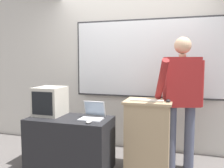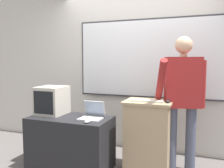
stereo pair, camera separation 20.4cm
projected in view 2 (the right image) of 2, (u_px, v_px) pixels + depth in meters
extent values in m
cube|color=beige|center=(136.00, 63.00, 3.88)|extent=(6.40, 0.12, 2.83)
cube|color=#2D2D30|center=(150.00, 59.00, 3.72)|extent=(2.39, 0.02, 1.24)
cube|color=white|center=(150.00, 59.00, 3.72)|extent=(2.34, 0.02, 1.19)
cube|color=#2D2D30|center=(149.00, 97.00, 3.76)|extent=(2.11, 0.04, 0.02)
cube|color=tan|center=(148.00, 137.00, 3.09)|extent=(0.56, 0.44, 0.90)
cube|color=tan|center=(148.00, 102.00, 3.05)|extent=(0.61, 0.48, 0.03)
cube|color=black|center=(71.00, 142.00, 3.20)|extent=(1.09, 0.58, 0.70)
cylinder|color=#474C60|center=(172.00, 139.00, 3.09)|extent=(0.13, 0.13, 0.85)
cylinder|color=#474C60|center=(191.00, 139.00, 3.08)|extent=(0.13, 0.13, 0.85)
cube|color=maroon|center=(183.00, 82.00, 3.01)|extent=(0.49, 0.34, 0.64)
cylinder|color=tan|center=(184.00, 55.00, 2.98)|extent=(0.09, 0.09, 0.04)
sphere|color=tan|center=(184.00, 45.00, 2.97)|extent=(0.22, 0.22, 0.22)
cylinder|color=maroon|center=(161.00, 80.00, 2.85)|extent=(0.21, 0.45, 0.53)
cylinder|color=maroon|center=(202.00, 84.00, 3.00)|extent=(0.08, 0.08, 0.61)
cube|color=#B7BABF|center=(90.00, 119.00, 3.03)|extent=(0.29, 0.21, 0.02)
cube|color=#B7BABF|center=(95.00, 108.00, 3.15)|extent=(0.29, 0.07, 0.21)
cube|color=#8C9EB2|center=(94.00, 108.00, 3.14)|extent=(0.26, 0.06, 0.18)
cube|color=beige|center=(147.00, 101.00, 2.99)|extent=(0.42, 0.12, 0.02)
ellipsoid|color=silver|center=(87.00, 121.00, 2.87)|extent=(0.06, 0.10, 0.03)
ellipsoid|color=black|center=(168.00, 101.00, 2.91)|extent=(0.06, 0.10, 0.03)
cube|color=#BCB7A8|center=(52.00, 100.00, 3.33)|extent=(0.37, 0.39, 0.39)
cube|color=black|center=(43.00, 103.00, 3.15)|extent=(0.30, 0.01, 0.30)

